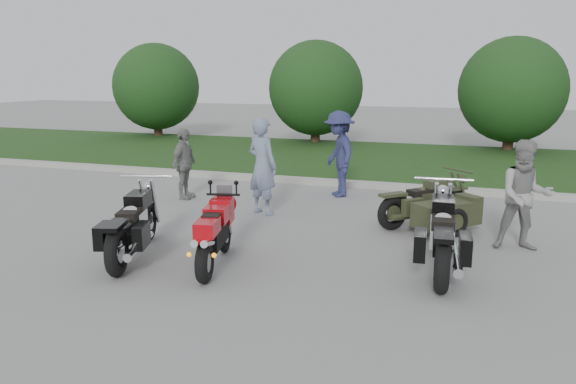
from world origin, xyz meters
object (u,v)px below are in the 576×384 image
(sportbike_red, at_px, (214,232))
(person_denim, at_px, (339,154))
(cruiser_sidecar, at_px, (436,209))
(cruiser_left, at_px, (133,228))
(person_stripe, at_px, (262,166))
(cruiser_right, at_px, (442,238))
(person_back, at_px, (184,164))
(person_grey, at_px, (525,196))

(sportbike_red, bearing_deg, person_denim, 70.80)
(sportbike_red, xyz_separation_m, cruiser_sidecar, (2.87, 3.06, -0.14))
(cruiser_left, distance_m, person_stripe, 3.37)
(sportbike_red, height_order, cruiser_right, cruiser_right)
(cruiser_sidecar, height_order, person_denim, person_denim)
(cruiser_right, height_order, person_stripe, person_stripe)
(cruiser_left, xyz_separation_m, person_back, (-1.32, 3.95, 0.31))
(cruiser_right, distance_m, person_denim, 5.16)
(cruiser_right, bearing_deg, person_grey, 48.37)
(cruiser_sidecar, bearing_deg, cruiser_right, -40.10)
(person_grey, distance_m, person_denim, 4.75)
(cruiser_left, xyz_separation_m, cruiser_sidecar, (4.22, 3.10, -0.09))
(sportbike_red, xyz_separation_m, person_stripe, (-0.51, 3.18, 0.43))
(cruiser_right, height_order, person_denim, person_denim)
(cruiser_right, relative_size, person_back, 1.62)
(sportbike_red, relative_size, cruiser_left, 0.80)
(person_grey, distance_m, person_back, 7.10)
(cruiser_sidecar, bearing_deg, person_grey, 16.66)
(person_grey, bearing_deg, person_back, 158.39)
(cruiser_left, bearing_deg, sportbike_red, -16.39)
(cruiser_sidecar, xyz_separation_m, person_grey, (1.39, -0.70, 0.49))
(cruiser_left, height_order, cruiser_sidecar, cruiser_left)
(cruiser_sidecar, relative_size, person_denim, 1.00)
(sportbike_red, xyz_separation_m, person_denim, (0.52, 5.30, 0.44))
(sportbike_red, distance_m, person_grey, 4.88)
(cruiser_left, height_order, person_stripe, person_stripe)
(cruiser_left, xyz_separation_m, person_stripe, (0.84, 3.22, 0.49))
(cruiser_sidecar, height_order, person_grey, person_grey)
(person_denim, bearing_deg, sportbike_red, -37.09)
(cruiser_right, bearing_deg, sportbike_red, -169.01)
(cruiser_left, xyz_separation_m, person_denim, (1.87, 5.34, 0.50))
(cruiser_left, relative_size, person_grey, 1.34)
(cruiser_right, relative_size, person_denim, 1.32)
(person_denim, bearing_deg, person_back, -97.87)
(cruiser_left, xyz_separation_m, cruiser_right, (4.47, 0.91, 0.03))
(cruiser_right, xyz_separation_m, person_grey, (1.13, 1.50, 0.38))
(person_back, bearing_deg, person_denim, -66.86)
(sportbike_red, distance_m, person_back, 4.74)
(cruiser_right, relative_size, person_grey, 1.45)
(person_grey, bearing_deg, sportbike_red, -160.05)
(cruiser_right, distance_m, cruiser_sidecar, 2.21)
(sportbike_red, relative_size, person_denim, 0.97)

